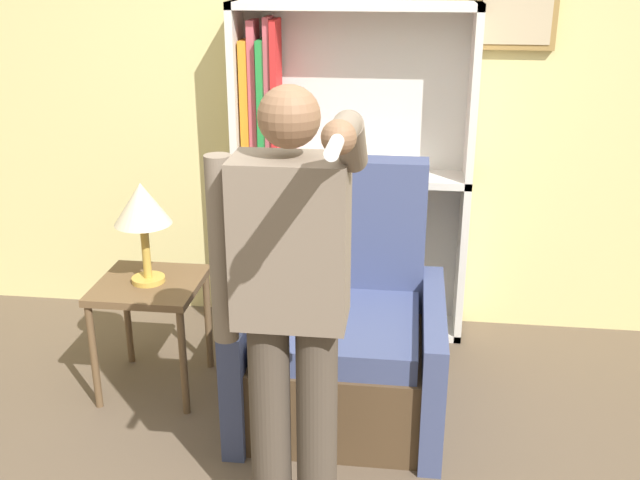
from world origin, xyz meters
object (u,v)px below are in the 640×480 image
object	(u,v)px
bookcase	(322,182)
side_table	(150,298)
table_lamp	(142,208)
person_standing	(290,303)
armchair	(342,339)

from	to	relation	value
bookcase	side_table	xyz separation A→B (m)	(-0.76, -0.80, -0.39)
table_lamp	person_standing	bearing A→B (deg)	-47.37
side_table	table_lamp	size ratio (longest dim) A/B	1.16
bookcase	armchair	bearing A→B (deg)	-76.66
bookcase	person_standing	world-z (taller)	bookcase
side_table	table_lamp	xyz separation A→B (m)	(0.00, 0.00, 0.47)
bookcase	armchair	xyz separation A→B (m)	(0.20, -0.85, -0.53)
table_lamp	bookcase	bearing A→B (deg)	46.64
bookcase	side_table	world-z (taller)	bookcase
bookcase	table_lamp	world-z (taller)	bookcase
person_standing	side_table	xyz separation A→B (m)	(-0.86, 0.94, -0.47)
person_standing	side_table	world-z (taller)	person_standing
armchair	person_standing	xyz separation A→B (m)	(-0.10, -0.89, 0.61)
side_table	table_lamp	world-z (taller)	table_lamp
person_standing	side_table	bearing A→B (deg)	132.63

